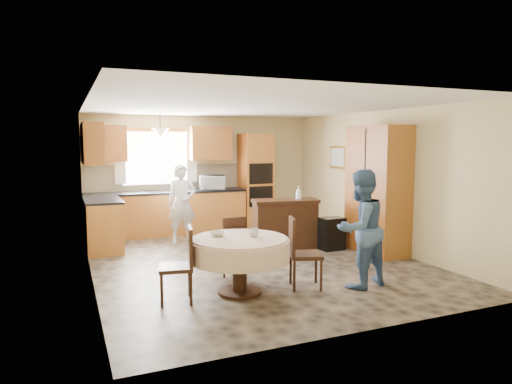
{
  "coord_description": "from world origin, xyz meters",
  "views": [
    {
      "loc": [
        -2.8,
        -6.72,
        1.94
      ],
      "look_at": [
        0.16,
        0.3,
        1.1
      ],
      "focal_mm": 32.0,
      "sensor_mm": 36.0,
      "label": 1
    }
  ],
  "objects": [
    {
      "name": "floor",
      "position": [
        0.0,
        0.0,
        0.0
      ],
      "size": [
        5.0,
        6.0,
        0.01
      ],
      "primitive_type": "cube",
      "color": "#6E5F4D",
      "rests_on": "ground"
    },
    {
      "name": "ceiling",
      "position": [
        0.0,
        0.0,
        2.5
      ],
      "size": [
        5.0,
        6.0,
        0.01
      ],
      "primitive_type": "cube",
      "color": "white",
      "rests_on": "wall_back"
    },
    {
      "name": "wall_back",
      "position": [
        0.0,
        3.0,
        1.25
      ],
      "size": [
        5.0,
        0.02,
        2.5
      ],
      "primitive_type": "cube",
      "color": "#CCBA82",
      "rests_on": "floor"
    },
    {
      "name": "wall_front",
      "position": [
        0.0,
        -3.0,
        1.25
      ],
      "size": [
        5.0,
        0.02,
        2.5
      ],
      "primitive_type": "cube",
      "color": "#CCBA82",
      "rests_on": "floor"
    },
    {
      "name": "wall_left",
      "position": [
        -2.5,
        0.0,
        1.25
      ],
      "size": [
        0.02,
        6.0,
        2.5
      ],
      "primitive_type": "cube",
      "color": "#CCBA82",
      "rests_on": "floor"
    },
    {
      "name": "wall_right",
      "position": [
        2.5,
        0.0,
        1.25
      ],
      "size": [
        0.02,
        6.0,
        2.5
      ],
      "primitive_type": "cube",
      "color": "#CCBA82",
      "rests_on": "floor"
    },
    {
      "name": "window",
      "position": [
        -1.0,
        2.98,
        1.6
      ],
      "size": [
        1.4,
        0.03,
        1.1
      ],
      "primitive_type": "cube",
      "color": "white",
      "rests_on": "wall_back"
    },
    {
      "name": "curtain_left",
      "position": [
        -1.75,
        2.93,
        1.65
      ],
      "size": [
        0.22,
        0.02,
        1.15
      ],
      "primitive_type": "cube",
      "color": "white",
      "rests_on": "wall_back"
    },
    {
      "name": "curtain_right",
      "position": [
        -0.25,
        2.93,
        1.65
      ],
      "size": [
        0.22,
        0.02,
        1.15
      ],
      "primitive_type": "cube",
      "color": "white",
      "rests_on": "wall_back"
    },
    {
      "name": "base_cab_back",
      "position": [
        -0.85,
        2.7,
        0.44
      ],
      "size": [
        3.3,
        0.6,
        0.88
      ],
      "primitive_type": "cube",
      "color": "#CB8336",
      "rests_on": "floor"
    },
    {
      "name": "counter_back",
      "position": [
        -0.85,
        2.7,
        0.9
      ],
      "size": [
        3.3,
        0.64,
        0.04
      ],
      "primitive_type": "cube",
      "color": "black",
      "rests_on": "base_cab_back"
    },
    {
      "name": "base_cab_left",
      "position": [
        -2.2,
        1.8,
        0.44
      ],
      "size": [
        0.6,
        1.2,
        0.88
      ],
      "primitive_type": "cube",
      "color": "#CB8336",
      "rests_on": "floor"
    },
    {
      "name": "counter_left",
      "position": [
        -2.2,
        1.8,
        0.9
      ],
      "size": [
        0.64,
        1.2,
        0.04
      ],
      "primitive_type": "cube",
      "color": "black",
      "rests_on": "base_cab_left"
    },
    {
      "name": "backsplash",
      "position": [
        -0.85,
        2.99,
        1.18
      ],
      "size": [
        3.3,
        0.02,
        0.55
      ],
      "primitive_type": "cube",
      "color": "beige",
      "rests_on": "wall_back"
    },
    {
      "name": "wall_cab_left",
      "position": [
        -2.05,
        2.83,
        1.91
      ],
      "size": [
        0.85,
        0.33,
        0.72
      ],
      "primitive_type": "cube",
      "color": "#A15C28",
      "rests_on": "wall_back"
    },
    {
      "name": "wall_cab_right",
      "position": [
        0.15,
        2.83,
        1.91
      ],
      "size": [
        0.9,
        0.33,
        0.72
      ],
      "primitive_type": "cube",
      "color": "#A15C28",
      "rests_on": "wall_back"
    },
    {
      "name": "wall_cab_side",
      "position": [
        -2.33,
        1.8,
        1.91
      ],
      "size": [
        0.33,
        1.2,
        0.72
      ],
      "primitive_type": "cube",
      "color": "#A15C28",
      "rests_on": "wall_left"
    },
    {
      "name": "oven_tower",
      "position": [
        1.15,
        2.69,
        1.06
      ],
      "size": [
        0.66,
        0.62,
        2.12
      ],
      "primitive_type": "cube",
      "color": "#CB8336",
      "rests_on": "floor"
    },
    {
      "name": "oven_upper",
      "position": [
        1.15,
        2.38,
        1.25
      ],
      "size": [
        0.56,
        0.01,
        0.45
      ],
      "primitive_type": "cube",
      "color": "black",
      "rests_on": "oven_tower"
    },
    {
      "name": "oven_lower",
      "position": [
        1.15,
        2.38,
        0.75
      ],
      "size": [
        0.56,
        0.01,
        0.45
      ],
      "primitive_type": "cube",
      "color": "black",
      "rests_on": "oven_tower"
    },
    {
      "name": "pendant",
      "position": [
        -1.0,
        2.5,
        2.12
      ],
      "size": [
        0.36,
        0.36,
        0.18
      ],
      "primitive_type": "cone",
      "rotation": [
        3.14,
        0.0,
        0.0
      ],
      "color": "beige",
      "rests_on": "ceiling"
    },
    {
      "name": "sideboard",
      "position": [
        0.88,
        0.64,
        0.42
      ],
      "size": [
        1.24,
        0.68,
        0.84
      ],
      "primitive_type": "cube",
      "rotation": [
        0.0,
        0.0,
        -0.17
      ],
      "color": "#371E0F",
      "rests_on": "floor"
    },
    {
      "name": "space_heater",
      "position": [
        1.6,
        0.2,
        0.29
      ],
      "size": [
        0.44,
        0.32,
        0.59
      ],
      "primitive_type": "cube",
      "rotation": [
        0.0,
        0.0,
        0.05
      ],
      "color": "black",
      "rests_on": "floor"
    },
    {
      "name": "cupboard",
      "position": [
        2.22,
        -0.27,
        1.11
      ],
      "size": [
        0.58,
        1.16,
        2.22
      ],
      "primitive_type": "cube",
      "color": "#CB8336",
      "rests_on": "floor"
    },
    {
      "name": "dining_table",
      "position": [
        -0.78,
        -1.39,
        0.57
      ],
      "size": [
        1.28,
        1.28,
        0.73
      ],
      "color": "#371E0F",
      "rests_on": "floor"
    },
    {
      "name": "chair_left",
      "position": [
        -1.54,
        -1.41,
        0.51
      ],
      "size": [
        0.47,
        0.47,
        0.92
      ],
      "rotation": [
        0.0,
        0.0,
        -1.77
      ],
      "color": "#371E0F",
      "rests_on": "floor"
    },
    {
      "name": "chair_back",
      "position": [
        -0.59,
        -0.56,
        0.48
      ],
      "size": [
        0.4,
        0.4,
        0.86
      ],
      "rotation": [
        0.0,
        0.0,
        3.22
      ],
      "color": "#371E0F",
      "rests_on": "floor"
    },
    {
      "name": "chair_right",
      "position": [
        0.04,
        -1.48,
        0.52
      ],
      "size": [
        0.52,
        0.52,
        0.95
      ],
      "rotation": [
        0.0,
        0.0,
        1.24
      ],
      "color": "#371E0F",
      "rests_on": "floor"
    },
    {
      "name": "framed_picture",
      "position": [
        2.47,
        1.36,
        1.62
      ],
      "size": [
        0.06,
        0.57,
        0.47
      ],
      "color": "gold",
      "rests_on": "wall_right"
    },
    {
      "name": "microwave",
      "position": [
        0.12,
        2.65,
        1.07
      ],
      "size": [
        0.6,
        0.47,
        0.3
      ],
      "primitive_type": "imported",
      "rotation": [
        0.0,
        0.0,
        -0.2
      ],
      "color": "silver",
      "rests_on": "counter_back"
    },
    {
      "name": "person_sink",
      "position": [
        -0.74,
        1.85,
        0.76
      ],
      "size": [
        0.58,
        0.4,
        1.51
      ],
      "primitive_type": "imported",
      "rotation": [
        0.0,
        0.0,
        -0.07
      ],
      "color": "silver",
      "rests_on": "floor"
    },
    {
      "name": "person_dining",
      "position": [
        0.8,
        -1.76,
        0.79
      ],
      "size": [
        0.87,
        0.74,
        1.58
      ],
      "primitive_type": "imported",
      "rotation": [
        0.0,
        0.0,
        3.34
      ],
      "color": "#3D5A86",
      "rests_on": "floor"
    },
    {
      "name": "bowl_sideboard",
      "position": [
        0.53,
        0.64,
        0.87
      ],
      "size": [
        0.26,
        0.26,
        0.05
      ],
      "primitive_type": "imported",
      "rotation": [
        0.0,
        0.0,
        -0.39
      ],
      "color": "#B2B2B2",
      "rests_on": "sideboard"
    },
    {
      "name": "bottle_sideboard",
      "position": [
        1.15,
        0.64,
        0.99
      ],
      "size": [
        0.13,
        0.13,
        0.29
      ],
      "primitive_type": "imported",
      "rotation": [
        0.0,
        0.0,
        0.23
      ],
      "color": "silver",
      "rests_on": "sideboard"
    },
    {
      "name": "cup_table",
      "position": [
        -0.59,
        -1.39,
        0.78
      ],
      "size": [
        0.17,
        0.17,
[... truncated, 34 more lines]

